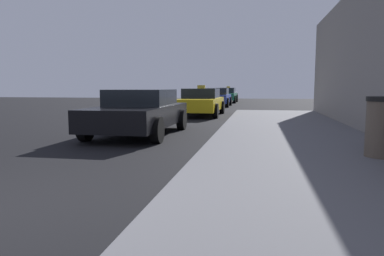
# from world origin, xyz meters

# --- Properties ---
(sidewalk) EXTENTS (4.00, 32.00, 0.15)m
(sidewalk) POSITION_xyz_m (4.00, 0.00, 0.07)
(sidewalk) COLOR #5B5B60
(sidewalk) RESTS_ON ground_plane
(trash_bin) EXTENTS (0.61, 0.61, 1.03)m
(trash_bin) POSITION_xyz_m (5.20, 3.55, 0.67)
(trash_bin) COLOR brown
(trash_bin) RESTS_ON sidewalk
(car_black) EXTENTS (2.06, 4.45, 1.27)m
(car_black) POSITION_xyz_m (-0.20, 6.69, 0.65)
(car_black) COLOR black
(car_black) RESTS_ON ground_plane
(car_yellow) EXTENTS (1.98, 4.51, 1.43)m
(car_yellow) POSITION_xyz_m (0.41, 13.84, 0.65)
(car_yellow) COLOR yellow
(car_yellow) RESTS_ON ground_plane
(car_blue) EXTENTS (2.00, 4.22, 1.27)m
(car_blue) POSITION_xyz_m (0.19, 22.10, 0.65)
(car_blue) COLOR #233899
(car_blue) RESTS_ON ground_plane
(car_green) EXTENTS (1.99, 4.59, 1.27)m
(car_green) POSITION_xyz_m (0.27, 28.50, 0.65)
(car_green) COLOR #196638
(car_green) RESTS_ON ground_plane
(car_silver) EXTENTS (1.97, 4.38, 1.43)m
(car_silver) POSITION_xyz_m (-0.21, 37.05, 0.65)
(car_silver) COLOR #B7B7BF
(car_silver) RESTS_ON ground_plane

